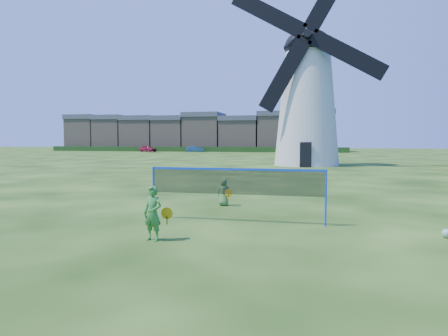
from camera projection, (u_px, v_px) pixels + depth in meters
name	position (u px, v px, depth m)	size (l,w,h in m)	color
ground	(214.00, 220.00, 11.81)	(220.00, 220.00, 0.00)	black
windmill	(307.00, 98.00, 36.83)	(13.37, 5.92, 18.11)	silver
badminton_net	(236.00, 183.00, 11.39)	(5.05, 0.05, 1.55)	blue
player_girl	(153.00, 213.00, 9.32)	(0.68, 0.40, 1.28)	#358435
player_boy	(224.00, 192.00, 14.34)	(0.61, 0.40, 0.97)	#558842
play_ball	(447.00, 233.00, 9.60)	(0.22, 0.22, 0.22)	green
terraced_houses	(195.00, 132.00, 86.57)	(58.70, 8.40, 8.32)	#9A8066
hedge	(189.00, 149.00, 80.85)	(62.00, 0.80, 1.00)	#193814
car_left	(148.00, 149.00, 78.61)	(1.52, 3.77, 1.29)	maroon
car_right	(195.00, 149.00, 78.64)	(1.25, 3.59, 1.18)	#2B5282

